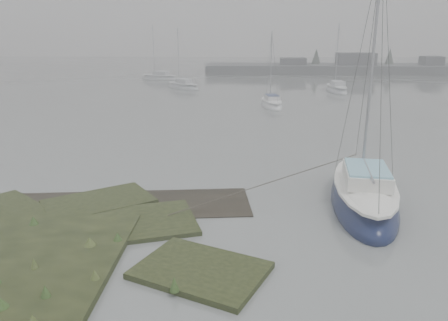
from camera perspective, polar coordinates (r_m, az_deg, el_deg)
ground at (r=41.94m, az=-0.01°, el=7.49°), size 160.00×160.00×0.00m
far_shoreline at (r=77.73m, az=21.55°, el=11.16°), size 60.00×8.00×4.15m
sailboat_main at (r=18.09m, az=17.74°, el=-4.50°), size 3.52×7.74×10.54m
sailboat_white at (r=40.21m, az=6.21°, el=7.32°), size 2.41×5.23×7.11m
sailboat_far_a at (r=53.00m, az=-5.37°, el=9.56°), size 5.10×4.91×7.52m
sailboat_far_b at (r=51.57m, az=14.49°, el=8.95°), size 2.29×5.82×8.05m
sailboat_far_c at (r=63.11m, az=-8.42°, el=10.58°), size 5.94×3.56×7.96m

